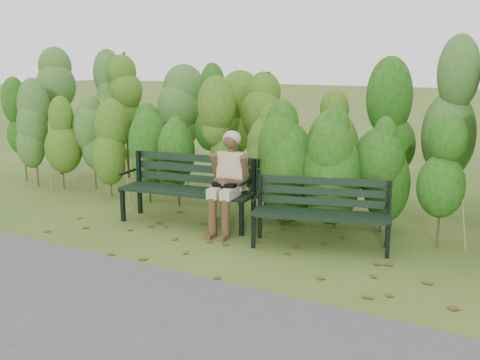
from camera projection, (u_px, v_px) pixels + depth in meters
The scene contains 7 objects.
ground at pixel (225, 247), 6.64m from camera, with size 80.00×80.00×0.00m, color #365B22.
footpath at pixel (92, 320), 4.77m from camera, with size 60.00×2.50×0.01m, color #474749.
hedge_band at pixel (293, 126), 7.96m from camera, with size 11.04×1.67×2.42m.
leaf_litter at pixel (190, 247), 6.66m from camera, with size 5.40×2.15×0.01m.
bench_left at pixel (190, 183), 7.57m from camera, with size 1.89×0.84×0.91m.
bench_right at pixel (322, 207), 6.62m from camera, with size 1.68×0.95×0.80m.
seated_woman at pixel (228, 175), 7.13m from camera, with size 0.52×0.76×1.29m.
Camera 1 is at (3.28, -5.41, 2.19)m, focal length 42.00 mm.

